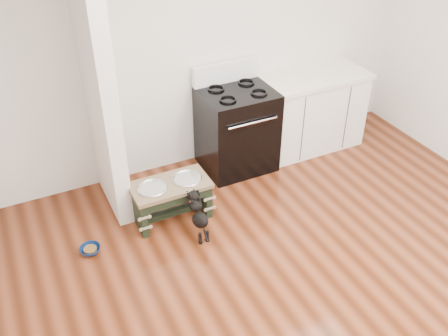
# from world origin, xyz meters

# --- Properties ---
(ground) EXTENTS (5.00, 5.00, 0.00)m
(ground) POSITION_xyz_m (0.00, 0.00, 0.00)
(ground) COLOR #441C0C
(ground) RESTS_ON ground
(room_shell) EXTENTS (5.00, 5.00, 5.00)m
(room_shell) POSITION_xyz_m (0.00, 0.00, 1.62)
(room_shell) COLOR silver
(room_shell) RESTS_ON ground
(partition_wall) EXTENTS (0.15, 0.80, 2.70)m
(partition_wall) POSITION_xyz_m (-1.18, 2.10, 1.35)
(partition_wall) COLOR silver
(partition_wall) RESTS_ON ground
(oven_range) EXTENTS (0.76, 0.69, 1.14)m
(oven_range) POSITION_xyz_m (0.25, 2.16, 0.48)
(oven_range) COLOR black
(oven_range) RESTS_ON ground
(cabinet_run) EXTENTS (1.24, 0.64, 0.91)m
(cabinet_run) POSITION_xyz_m (1.23, 2.18, 0.45)
(cabinet_run) COLOR white
(cabinet_run) RESTS_ON ground
(dog_feeder) EXTENTS (0.75, 0.40, 0.43)m
(dog_feeder) POSITION_xyz_m (-0.75, 1.60, 0.29)
(dog_feeder) COLOR black
(dog_feeder) RESTS_ON ground
(puppy) EXTENTS (0.13, 0.39, 0.46)m
(puppy) POSITION_xyz_m (-0.61, 1.25, 0.25)
(puppy) COLOR black
(puppy) RESTS_ON ground
(floor_bowl) EXTENTS (0.22, 0.22, 0.06)m
(floor_bowl) POSITION_xyz_m (-1.60, 1.47, 0.03)
(floor_bowl) COLOR navy
(floor_bowl) RESTS_ON ground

